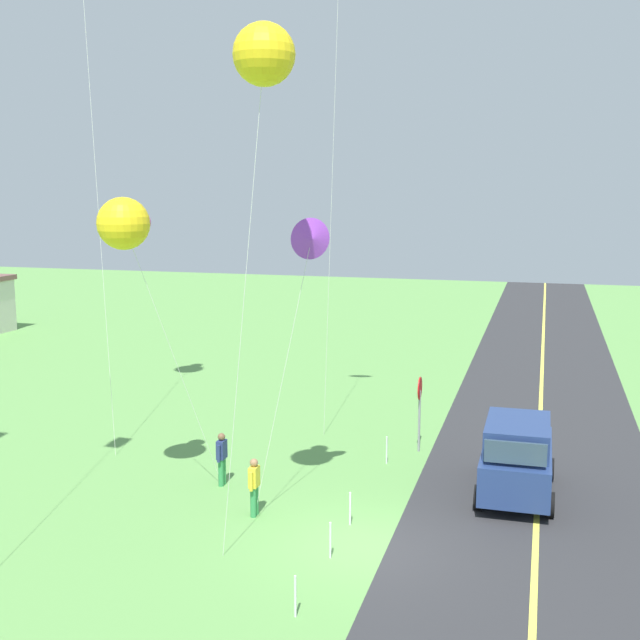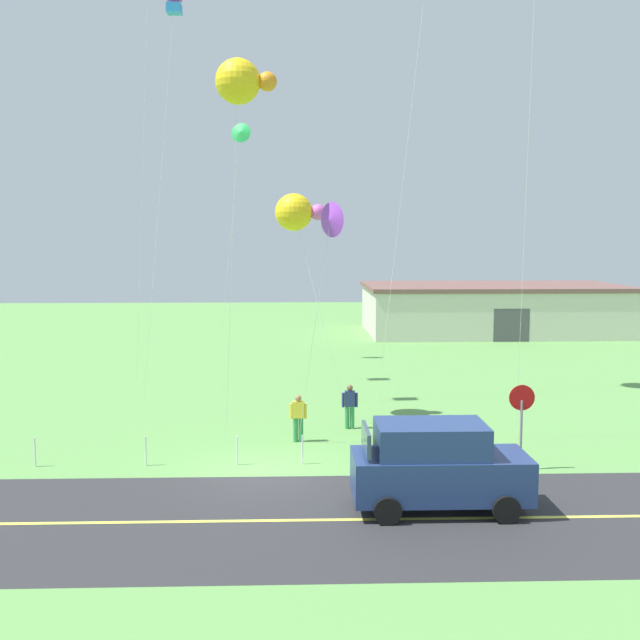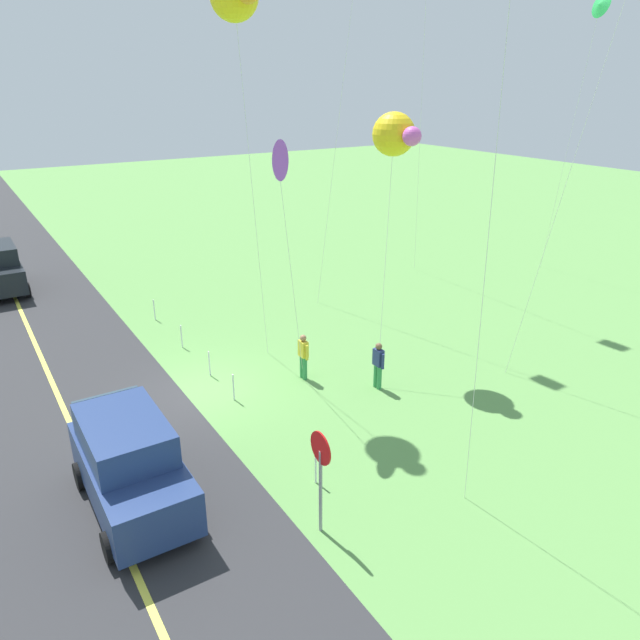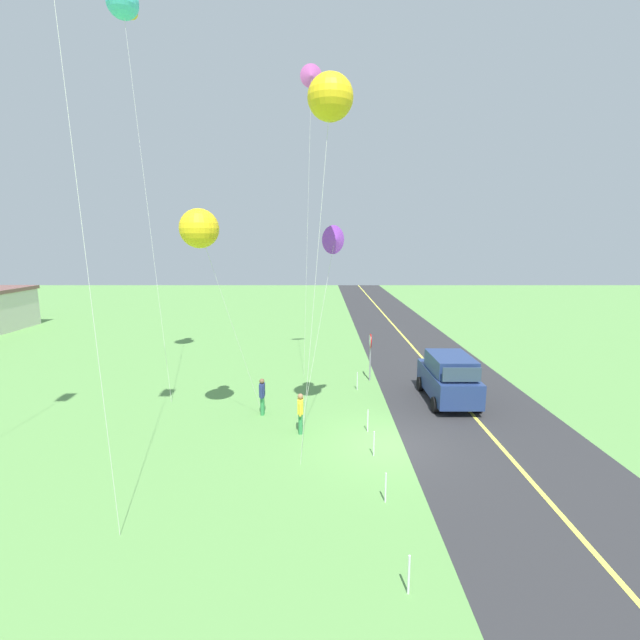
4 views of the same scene
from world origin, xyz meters
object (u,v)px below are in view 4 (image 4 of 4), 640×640
at_px(kite_pink_drift, 311,78).
at_px(kite_blue_mid, 200,229).
at_px(person_adult_companion, 262,395).
at_px(kite_red_low, 334,240).
at_px(kite_cyan_top, 330,98).
at_px(person_adult_near, 300,412).
at_px(stop_sign, 370,348).
at_px(car_suv_foreground, 449,377).
at_px(kite_green_far, 123,3).

bearing_deg(kite_pink_drift, kite_blue_mid, 153.08).
xyz_separation_m(person_adult_companion, kite_red_low, (-0.85, -3.03, 6.52)).
xyz_separation_m(kite_pink_drift, kite_cyan_top, (-9.30, -0.75, -3.75)).
distance_m(person_adult_companion, kite_pink_drift, 15.71).
height_order(kite_blue_mid, kite_pink_drift, kite_pink_drift).
bearing_deg(person_adult_near, stop_sign, -125.07).
distance_m(kite_blue_mid, kite_pink_drift, 11.40).
bearing_deg(kite_red_low, kite_cyan_top, 175.07).
bearing_deg(kite_red_low, stop_sign, -20.86).
distance_m(kite_red_low, kite_blue_mid, 4.98).
xyz_separation_m(person_adult_companion, kite_blue_mid, (-1.92, 1.82, 6.93)).
height_order(person_adult_companion, kite_red_low, kite_red_low).
height_order(kite_red_low, kite_cyan_top, kite_cyan_top).
distance_m(car_suv_foreground, kite_blue_mid, 12.70).
relative_size(car_suv_foreground, kite_pink_drift, 0.27).
height_order(car_suv_foreground, kite_cyan_top, kite_cyan_top).
xyz_separation_m(car_suv_foreground, kite_cyan_top, (-5.21, 5.64, 10.47)).
bearing_deg(car_suv_foreground, person_adult_companion, 100.70).
height_order(kite_green_far, kite_pink_drift, kite_green_far).
bearing_deg(car_suv_foreground, kite_green_far, 81.94).
distance_m(stop_sign, kite_blue_mid, 11.31).
relative_size(kite_red_low, kite_green_far, 0.43).
distance_m(kite_blue_mid, kite_green_far, 12.24).
height_order(car_suv_foreground, person_adult_companion, car_suv_foreground).
relative_size(person_adult_companion, kite_blue_mid, 0.19).
relative_size(kite_green_far, kite_cyan_top, 1.50).
bearing_deg(person_adult_near, kite_red_low, -149.82).
relative_size(car_suv_foreground, stop_sign, 1.72).
bearing_deg(person_adult_companion, kite_blue_mid, 56.62).
xyz_separation_m(person_adult_near, person_adult_companion, (1.86, 1.72, 0.00)).
relative_size(person_adult_companion, kite_cyan_top, 0.13).
relative_size(kite_blue_mid, kite_green_far, 0.46).
bearing_deg(kite_blue_mid, stop_sign, -46.47).
height_order(person_adult_companion, kite_pink_drift, kite_pink_drift).
xyz_separation_m(person_adult_near, kite_cyan_top, (-1.76, -1.07, 10.75)).
distance_m(kite_red_low, kite_cyan_top, 5.07).
bearing_deg(kite_pink_drift, person_adult_companion, 160.25).
distance_m(stop_sign, person_adult_near, 7.45).
xyz_separation_m(kite_red_low, kite_blue_mid, (-1.07, 4.85, 0.41)).
bearing_deg(kite_cyan_top, kite_blue_mid, 69.74).
relative_size(kite_pink_drift, kite_cyan_top, 1.30).
height_order(kite_blue_mid, kite_green_far, kite_green_far).
relative_size(stop_sign, kite_red_low, 0.32).
height_order(person_adult_near, kite_red_low, kite_red_low).
height_order(person_adult_near, person_adult_companion, same).
relative_size(person_adult_near, kite_blue_mid, 0.19).
relative_size(person_adult_companion, kite_red_low, 0.20).
bearing_deg(kite_green_far, person_adult_companion, -120.42).
xyz_separation_m(stop_sign, person_adult_companion, (-4.69, 5.14, -0.94)).
xyz_separation_m(stop_sign, kite_pink_drift, (0.99, 3.10, 13.56)).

